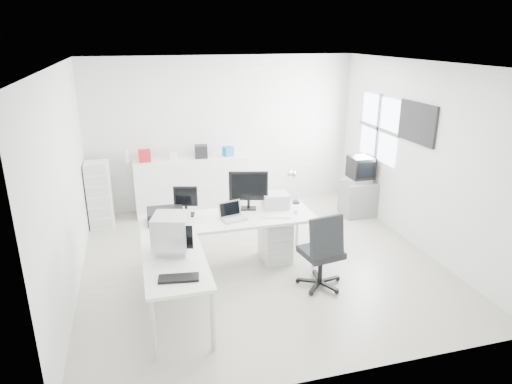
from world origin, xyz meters
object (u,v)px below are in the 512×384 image
object	(u,v)px
main_desk	(229,242)
filing_cabinet	(100,195)
inkjet_printer	(165,215)
drawer_pedestal	(275,240)
tv_cabinet	(358,198)
lcd_monitor_large	(248,190)
laser_printer	(275,200)
crt_monitor	(172,235)
office_chair	(321,249)
sideboard	(192,185)
crt_tv	(361,170)
lcd_monitor_small	(186,201)
laptop	(234,212)
side_desk	(177,291)

from	to	relation	value
main_desk	filing_cabinet	world-z (taller)	filing_cabinet
inkjet_printer	filing_cabinet	distance (m)	2.19
drawer_pedestal	tv_cabinet	bearing A→B (deg)	32.02
drawer_pedestal	lcd_monitor_large	distance (m)	0.84
inkjet_printer	laser_printer	xyz separation A→B (m)	(1.60, 0.12, 0.02)
laser_printer	crt_monitor	world-z (taller)	crt_monitor
crt_monitor	filing_cabinet	size ratio (longest dim) A/B	0.38
drawer_pedestal	office_chair	bearing A→B (deg)	-69.10
office_chair	laser_printer	bearing A→B (deg)	96.12
tv_cabinet	laser_printer	bearing A→B (deg)	-151.03
crt_monitor	drawer_pedestal	bearing A→B (deg)	46.15
inkjet_printer	sideboard	distance (m)	2.30
crt_tv	inkjet_printer	bearing A→B (deg)	-161.39
lcd_monitor_small	sideboard	bearing A→B (deg)	95.71
lcd_monitor_large	tv_cabinet	bearing A→B (deg)	38.31
filing_cabinet	crt_monitor	bearing A→B (deg)	-71.51
lcd_monitor_large	laptop	distance (m)	0.49
main_desk	inkjet_printer	distance (m)	0.97
drawer_pedestal	crt_monitor	distance (m)	1.91
drawer_pedestal	laser_printer	distance (m)	0.58
drawer_pedestal	sideboard	bearing A→B (deg)	112.18
drawer_pedestal	crt_tv	bearing A→B (deg)	32.02
laptop	sideboard	distance (m)	2.43
side_desk	office_chair	xyz separation A→B (m)	(1.89, 0.26, 0.16)
office_chair	filing_cabinet	bearing A→B (deg)	125.61
lcd_monitor_small	sideboard	distance (m)	2.11
laser_printer	sideboard	distance (m)	2.31
laptop	lcd_monitor_large	bearing A→B (deg)	35.23
lcd_monitor_large	crt_monitor	world-z (taller)	lcd_monitor_large
lcd_monitor_small	crt_tv	size ratio (longest dim) A/B	0.83
drawer_pedestal	crt_tv	world-z (taller)	crt_tv
main_desk	filing_cabinet	xyz separation A→B (m)	(-1.82, 2.04, 0.18)
laptop	side_desk	bearing A→B (deg)	-146.16
sideboard	side_desk	bearing A→B (deg)	-100.65
main_desk	lcd_monitor_large	size ratio (longest dim) A/B	4.12
lcd_monitor_small	crt_tv	xyz separation A→B (m)	(3.23, 1.04, -0.09)
lcd_monitor_large	main_desk	bearing A→B (deg)	-130.17
lcd_monitor_small	laptop	size ratio (longest dim) A/B	1.14
laser_printer	sideboard	xyz separation A→B (m)	(-0.96, 2.07, -0.35)
main_desk	inkjet_printer	xyz separation A→B (m)	(-0.85, 0.10, 0.46)
main_desk	laser_printer	distance (m)	0.92
main_desk	side_desk	xyz separation A→B (m)	(-0.85, -1.10, 0.00)
main_desk	laptop	xyz separation A→B (m)	(0.05, -0.10, 0.49)
side_desk	lcd_monitor_large	xyz separation A→B (m)	(1.20, 1.35, 0.67)
main_desk	tv_cabinet	bearing A→B (deg)	25.68
crt_tv	crt_monitor	bearing A→B (deg)	-148.79
lcd_monitor_small	side_desk	bearing A→B (deg)	-87.43
laptop	main_desk	bearing A→B (deg)	102.39
side_desk	laptop	distance (m)	1.43
inkjet_printer	tv_cabinet	world-z (taller)	inkjet_printer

